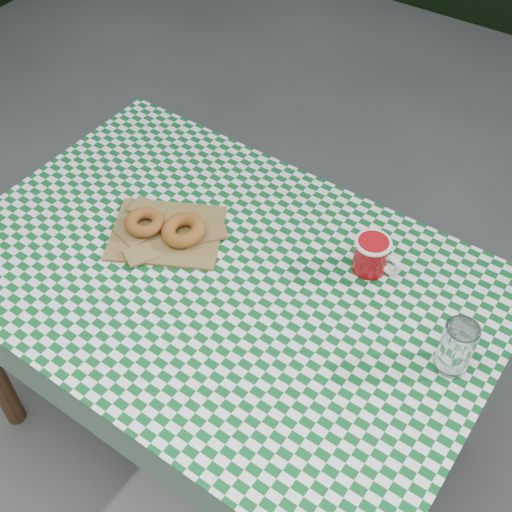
% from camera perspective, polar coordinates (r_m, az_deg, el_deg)
% --- Properties ---
extents(ground, '(60.00, 60.00, 0.00)m').
position_cam_1_polar(ground, '(2.30, -0.16, -12.50)').
color(ground, '#50504B').
rests_on(ground, ground).
extents(table, '(1.33, 0.90, 0.75)m').
position_cam_1_polar(table, '(1.94, -2.58, -9.02)').
color(table, '#552F1D').
rests_on(table, ground).
extents(tablecloth, '(1.35, 0.92, 0.01)m').
position_cam_1_polar(tablecloth, '(1.64, -3.02, -1.68)').
color(tablecloth, '#0C4F1F').
rests_on(tablecloth, table).
extents(paper_bag, '(0.35, 0.33, 0.02)m').
position_cam_1_polar(paper_bag, '(1.74, -7.62, 2.03)').
color(paper_bag, olive).
rests_on(paper_bag, tablecloth).
extents(bagel_front, '(0.13, 0.13, 0.03)m').
position_cam_1_polar(bagel_front, '(1.74, -9.50, 2.86)').
color(bagel_front, '#A14A21').
rests_on(bagel_front, paper_bag).
extents(bagel_back, '(0.16, 0.16, 0.04)m').
position_cam_1_polar(bagel_back, '(1.70, -6.22, 2.22)').
color(bagel_back, '#9E5F20').
rests_on(bagel_back, paper_bag).
extents(coffee_mug, '(0.18, 0.18, 0.09)m').
position_cam_1_polar(coffee_mug, '(1.64, 9.79, 0.09)').
color(coffee_mug, maroon).
rests_on(coffee_mug, tablecloth).
extents(drinking_glass, '(0.09, 0.09, 0.13)m').
position_cam_1_polar(drinking_glass, '(1.48, 16.72, -7.49)').
color(drinking_glass, white).
rests_on(drinking_glass, tablecloth).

